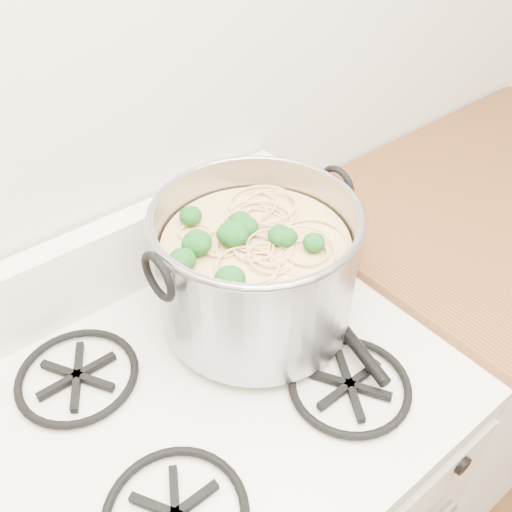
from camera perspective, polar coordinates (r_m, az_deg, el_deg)
The scene contains 4 objects.
counter_right at distance 1.78m, azimuth 20.20°, elevation -5.98°, with size 1.00×0.65×0.92m.
stock_pot at distance 0.98m, azimuth 0.00°, elevation -1.25°, with size 0.38×0.35×0.24m.
spatula at distance 1.09m, azimuth 5.24°, elevation -2.76°, with size 0.29×0.31×0.02m, color black, non-canonical shape.
glass_bowl at distance 1.17m, azimuth 3.09°, elevation 1.01°, with size 0.11×0.11×0.03m, color white.
Camera 1 is at (-0.31, 0.77, 1.69)m, focal length 40.00 mm.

